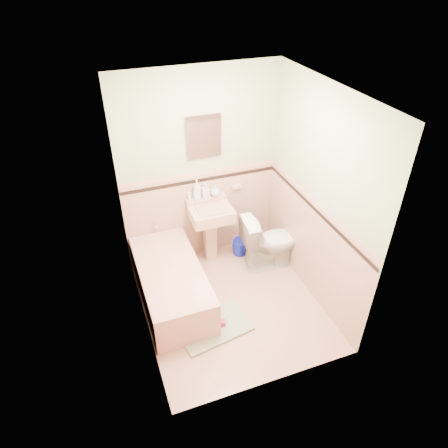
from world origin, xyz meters
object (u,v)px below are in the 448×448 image
object	(u,v)px
medicine_cabinet	(204,136)
bucket	(240,247)
bathtub	(172,285)
shoe	(219,323)
toilet	(270,241)
sink	(211,235)
soap_bottle_right	(215,190)
soap_bottle_left	(197,190)
soap_bottle_mid	(205,191)

from	to	relation	value
medicine_cabinet	bucket	distance (m)	1.65
bathtub	shoe	size ratio (longest dim) A/B	10.50
bathtub	medicine_cabinet	xyz separation A→B (m)	(0.68, 0.74, 1.47)
medicine_cabinet	toilet	bearing A→B (deg)	-38.81
bathtub	sink	xyz separation A→B (m)	(0.68, 0.53, 0.19)
bathtub	soap_bottle_right	size ratio (longest dim) A/B	9.49
soap_bottle_left	shoe	world-z (taller)	soap_bottle_left
medicine_cabinet	bathtub	bearing A→B (deg)	-132.58
sink	shoe	world-z (taller)	sink
bucket	toilet	bearing A→B (deg)	-50.17
soap_bottle_left	soap_bottle_mid	xyz separation A→B (m)	(0.11, 0.00, -0.03)
sink	soap_bottle_mid	xyz separation A→B (m)	(-0.01, 0.18, 0.57)
sink	soap_bottle_mid	bearing A→B (deg)	93.64
medicine_cabinet	shoe	bearing A→B (deg)	-102.61
bucket	soap_bottle_right	bearing A→B (deg)	147.10
sink	bucket	distance (m)	0.50
medicine_cabinet	soap_bottle_left	distance (m)	0.69
toilet	bucket	world-z (taller)	toilet
soap_bottle_mid	toilet	size ratio (longest dim) A/B	0.27
soap_bottle_left	toilet	bearing A→B (deg)	-32.99
shoe	soap_bottle_mid	bearing A→B (deg)	95.66
soap_bottle_left	soap_bottle_right	size ratio (longest dim) A/B	1.71
soap_bottle_right	toilet	bearing A→B (deg)	-42.70
bathtub	medicine_cabinet	size ratio (longest dim) A/B	3.15
toilet	bucket	size ratio (longest dim) A/B	3.44
soap_bottle_right	bucket	world-z (taller)	soap_bottle_right
soap_bottle_left	bucket	world-z (taller)	soap_bottle_left
soap_bottle_left	toilet	size ratio (longest dim) A/B	0.36
soap_bottle_left	bucket	bearing A→B (deg)	-19.35
bucket	soap_bottle_left	bearing A→B (deg)	160.65
soap_bottle_right	bucket	distance (m)	0.92
bathtub	soap_bottle_mid	size ratio (longest dim) A/B	7.41
medicine_cabinet	soap_bottle_right	distance (m)	0.75
bathtub	sink	distance (m)	0.88
bucket	soap_bottle_mid	bearing A→B (deg)	156.21
bathtub	soap_bottle_left	xyz separation A→B (m)	(0.56, 0.71, 0.79)
toilet	shoe	bearing A→B (deg)	133.69
medicine_cabinet	soap_bottle_right	size ratio (longest dim) A/B	3.01
toilet	bucket	xyz separation A→B (m)	(-0.28, 0.34, -0.27)
soap_bottle_right	toilet	distance (m)	0.96
toilet	shoe	distance (m)	1.31
bucket	shoe	size ratio (longest dim) A/B	1.54
sink	soap_bottle_mid	size ratio (longest dim) A/B	4.09
sink	bathtub	bearing A→B (deg)	-142.07
bucket	shoe	distance (m)	1.33
bathtub	sink	size ratio (longest dim) A/B	1.81
sink	soap_bottle_right	size ratio (longest dim) A/B	5.24
sink	soap_bottle_left	xyz separation A→B (m)	(-0.12, 0.18, 0.61)
soap_bottle_mid	shoe	size ratio (longest dim) A/B	1.42
shoe	toilet	bearing A→B (deg)	57.01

